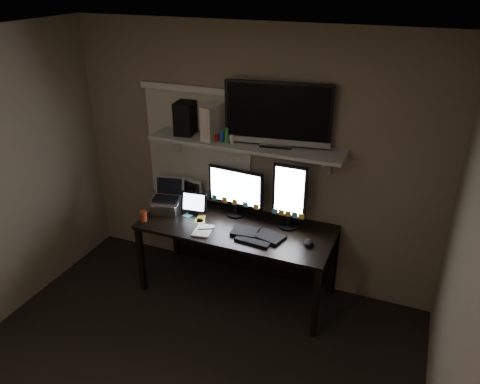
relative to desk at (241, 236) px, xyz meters
The scene contains 20 objects.
ceiling 2.49m from the desk, 90.00° to the right, with size 3.60×3.60×0.00m, color silver.
back_wall 0.74m from the desk, 90.00° to the left, with size 3.60×3.60×0.00m, color #6E5C4F.
right_wall 2.47m from the desk, 40.70° to the right, with size 3.60×3.60×0.00m, color #6E5C4F.
window_blinds 0.96m from the desk, 156.69° to the left, with size 1.10×0.02×1.10m, color beige.
desk is the anchor object (origin of this frame).
wall_shelf 0.91m from the desk, 90.00° to the left, with size 1.80×0.35×0.03m, color #9C9D98.
monitor_landscape 0.44m from the desk, 139.49° to the left, with size 0.56×0.06×0.49m, color black.
monitor_portrait 0.66m from the desk, ahead, with size 0.31×0.06×0.63m, color black.
keyboard 0.37m from the desk, 41.64° to the right, with size 0.49×0.19×0.03m, color black.
mouse 0.75m from the desk, 14.91° to the right, with size 0.08×0.12×0.04m, color black.
notepad 0.44m from the desk, 127.20° to the right, with size 0.16×0.22×0.01m, color beige.
tablet 0.56m from the desk, behind, with size 0.26×0.11×0.22m, color black.
file_sorter 0.69m from the desk, 165.56° to the left, with size 0.20×0.09×0.25m, color black.
laptop 0.83m from the desk, behind, with size 0.29×0.23×0.32m, color #B4B4B9.
cup 0.95m from the desk, 156.95° to the right, with size 0.07×0.07×0.10m, color maroon.
sticky_notes 0.54m from the desk, 159.40° to the right, with size 0.33×0.24×0.00m, color gold, non-canonical shape.
tv 1.24m from the desk, 23.17° to the left, with size 0.93×0.17×0.56m, color black.
game_console 1.13m from the desk, 164.63° to the left, with size 0.08×0.26×0.31m, color beige.
speaker 1.24m from the desk, behind, with size 0.17×0.20×0.30m, color black.
bottles 1.01m from the desk, behind, with size 0.21×0.05×0.13m, color #A50F0C, non-canonical shape.
Camera 1 is at (1.45, -2.05, 2.91)m, focal length 35.00 mm.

